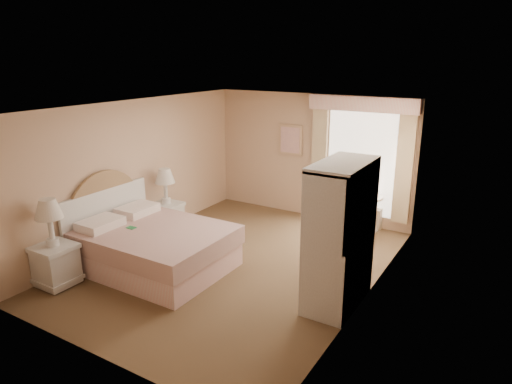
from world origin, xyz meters
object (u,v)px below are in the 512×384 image
Objects in this scene: nightstand_near at (54,254)px; nightstand_far at (167,210)px; cafe_chair at (339,230)px; round_table at (364,208)px; bed at (150,245)px; armoire at (340,247)px.

nightstand_near is 1.06× the size of nightstand_far.
round_table is at bearing 71.62° from cafe_chair.
bed is at bearing -59.07° from nightstand_far.
armoire is at bearing -78.58° from round_table.
round_table is at bearing 54.25° from nightstand_near.
bed is 1.41m from nightstand_far.
nightstand_near is at bearing -159.81° from cafe_chair.
nightstand_near is 0.66× the size of armoire.
nightstand_near reaches higher than cafe_chair.
cafe_chair is 1.28m from armoire.
nightstand_near is 2.37m from nightstand_far.
bed is 1.14× the size of armoire.
nightstand_near is 1.36× the size of cafe_chair.
nightstand_far is 0.63× the size of armoire.
nightstand_far is 1.70× the size of round_table.
bed is at bearing -167.26° from cafe_chair.
cafe_chair is at bearing 34.11° from bed.
nightstand_near is 5.33m from round_table.
cafe_chair is 0.49× the size of armoire.
bed is 2.34× the size of cafe_chair.
nightstand_near is at bearing -90.00° from nightstand_far.
nightstand_far is at bearing 90.00° from nightstand_near.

